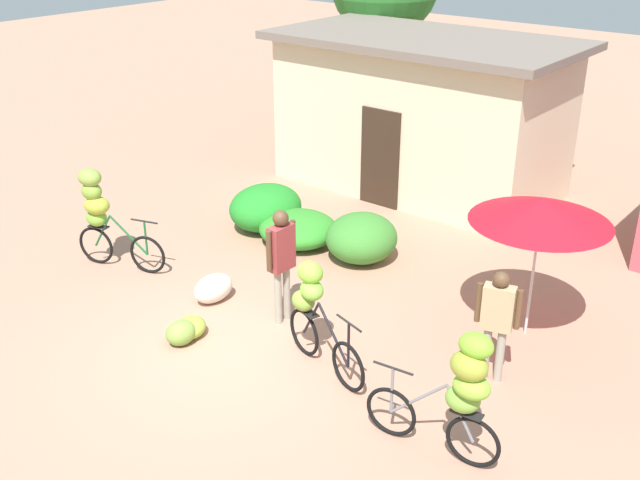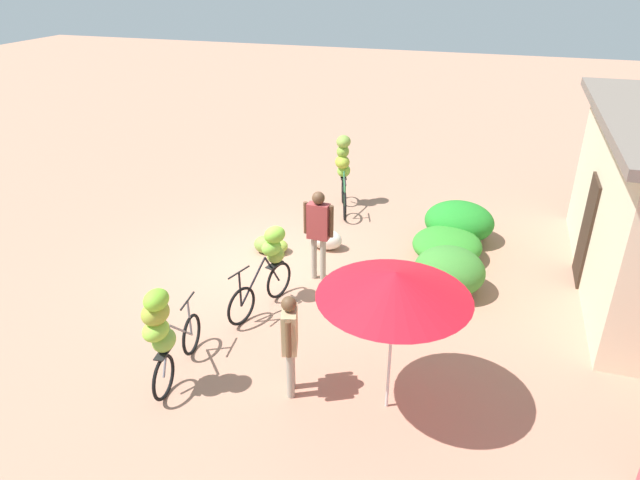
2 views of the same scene
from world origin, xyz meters
The scene contains 13 objects.
ground_plane centered at (0.00, 0.00, 0.00)m, with size 60.00×60.00×0.00m, color tan.
building_low centered at (-1.50, 7.34, 1.62)m, with size 6.21×3.41×3.21m.
hedge_bush_front_left centered at (-2.49, 3.55, 0.42)m, with size 1.28×1.47×0.85m, color #238828.
hedge_bush_front_right centered at (-1.57, 3.41, 0.29)m, with size 1.46×1.39×0.58m, color #338C2B.
hedge_bush_mid centered at (-0.27, 3.57, 0.42)m, with size 1.22×1.28×0.84m, color #3C8330.
market_umbrella centered at (3.02, 3.11, 1.94)m, with size 1.95×1.95×2.11m.
bicycle_leftmost centered at (-3.55, 0.66, 1.02)m, with size 1.64×0.68×1.74m.
bicycle_near_pile centered at (1.08, 0.63, 0.84)m, with size 1.63×0.63×1.44m.
bicycle_center_loaded centered at (3.56, 0.09, 0.99)m, with size 1.65×0.40×1.68m.
banana_pile_on_ground centered at (-0.69, -0.11, 0.16)m, with size 0.60×0.77×0.36m.
produce_sack centered at (-1.21, 0.94, 0.22)m, with size 0.70×0.44×0.44m, color silver.
person_vendor centered at (0.02, 1.18, 1.10)m, with size 0.23×0.58×1.78m.
person_bystander centered at (3.15, 1.77, 0.96)m, with size 0.56×0.31×1.58m.
Camera 1 is at (6.60, -6.09, 5.84)m, focal length 42.34 mm.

